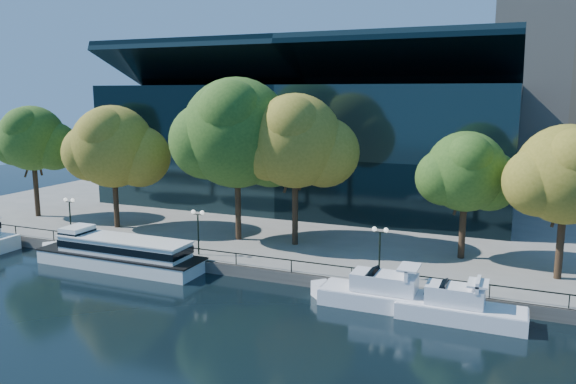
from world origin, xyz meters
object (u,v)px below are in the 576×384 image
at_px(tree_0, 33,140).
at_px(tree_3, 297,143).
at_px(tree_2, 239,135).
at_px(tree_5, 568,177).
at_px(cruiser_near, 385,294).
at_px(lamp_2, 380,241).
at_px(tour_boat, 116,252).
at_px(tree_1, 114,148).
at_px(lamp_0, 70,209).
at_px(cruiser_far, 455,306).
at_px(tree_4, 467,173).
at_px(lamp_1, 198,222).

xyz_separation_m(tree_0, tree_3, (32.21, 0.17, 0.73)).
relative_size(tree_2, tree_5, 1.31).
xyz_separation_m(cruiser_near, lamp_2, (-1.24, 3.32, 2.97)).
xyz_separation_m(tour_boat, cruiser_near, (24.01, -0.19, -0.37)).
height_order(tree_1, lamp_0, tree_1).
height_order(cruiser_far, tree_5, tree_5).
height_order(tree_0, tree_1, tree_1).
relative_size(cruiser_far, tree_4, 0.86).
bearing_deg(lamp_2, cruiser_far, -31.84).
relative_size(tree_5, lamp_2, 2.95).
bearing_deg(lamp_0, tree_4, 12.40).
relative_size(cruiser_far, lamp_1, 2.35).
relative_size(tree_0, tree_2, 0.81).
bearing_deg(tree_5, cruiser_near, -144.06).
bearing_deg(tree_2, tree_5, -1.71).
bearing_deg(tree_1, tree_5, -0.41).
xyz_separation_m(tree_0, tree_5, (54.62, -1.13, -0.91)).
height_order(cruiser_far, tree_3, tree_3).
height_order(cruiser_far, tree_1, tree_1).
distance_m(tree_1, lamp_1, 15.41).
bearing_deg(tree_0, tree_2, -0.63).
distance_m(tree_0, tree_2, 26.49).
height_order(lamp_1, lamp_2, same).
relative_size(lamp_0, lamp_2, 1.00).
bearing_deg(tree_2, lamp_2, -21.49).
xyz_separation_m(cruiser_far, tree_1, (-35.69, 9.26, 8.45)).
bearing_deg(tree_2, cruiser_far, -24.65).
bearing_deg(lamp_2, tree_0, 171.42).
bearing_deg(cruiser_near, cruiser_far, -5.67).
xyz_separation_m(tree_1, tree_3, (20.08, 0.99, 1.17)).
relative_size(cruiser_near, tree_4, 1.02).
relative_size(tree_5, lamp_1, 2.95).
distance_m(tree_4, tree_5, 8.01).
bearing_deg(lamp_1, cruiser_near, -10.75).
bearing_deg(lamp_0, cruiser_far, -5.88).
bearing_deg(tree_5, tree_3, 176.69).
xyz_separation_m(tree_2, tree_5, (28.16, -0.84, -2.21)).
xyz_separation_m(cruiser_near, lamp_1, (-17.46, 3.32, 2.97)).
height_order(cruiser_near, lamp_2, lamp_2).
relative_size(tree_4, lamp_2, 2.73).
xyz_separation_m(tree_0, tree_1, (12.13, -0.83, -0.44)).
bearing_deg(cruiser_near, tree_5, 35.94).
distance_m(tree_4, lamp_2, 10.62).
relative_size(cruiser_near, tree_2, 0.72).
height_order(tree_5, lamp_0, tree_5).
relative_size(tree_0, tree_4, 1.16).
bearing_deg(cruiser_near, tree_3, 137.66).
xyz_separation_m(tour_boat, tree_1, (-6.80, 8.59, 8.04)).
relative_size(tree_2, tree_4, 1.42).
xyz_separation_m(cruiser_near, lamp_0, (-32.03, 3.32, 2.97)).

